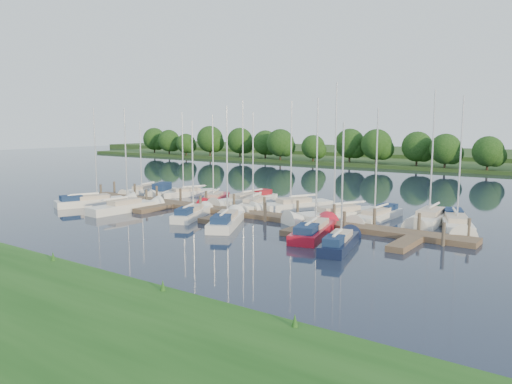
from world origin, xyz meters
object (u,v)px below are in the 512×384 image
Objects in this scene: motorboat at (162,193)px; sailboat_s_2 at (192,214)px; dock at (236,214)px; sailboat_n_0 at (143,192)px; sailboat_n_5 at (254,206)px.

sailboat_s_2 reaches higher than motorboat.
sailboat_s_2 reaches higher than dock.
sailboat_n_0 is 1.53× the size of motorboat.
sailboat_n_5 reaches higher than sailboat_s_2.
sailboat_s_2 is at bearing -129.06° from dock.
motorboat reaches higher than dock.
sailboat_s_2 is (-2.44, -3.00, 0.12)m from dock.
sailboat_s_2 is at bearing 58.28° from sailboat_n_5.
sailboat_n_0 is 0.99× the size of sailboat_s_2.
motorboat is (-14.32, 4.80, 0.17)m from dock.
motorboat is (3.09, -0.03, 0.10)m from sailboat_n_0.
sailboat_n_0 is (-17.41, 4.83, 0.07)m from dock.
motorboat is at bearing 161.48° from dock.
sailboat_n_0 is 3.09m from motorboat.
motorboat is at bearing 124.20° from sailboat_s_2.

